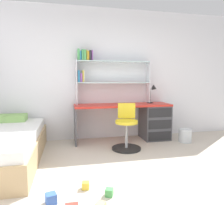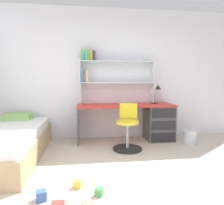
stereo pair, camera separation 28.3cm
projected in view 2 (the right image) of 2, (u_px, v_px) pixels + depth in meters
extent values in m
cube|color=beige|center=(151.00, 199.00, 2.20)|extent=(6.11, 5.78, 0.02)
cube|color=silver|center=(117.00, 74.00, 4.44)|extent=(6.11, 0.06, 2.71)
cube|color=red|center=(126.00, 105.00, 4.21)|extent=(1.94, 0.55, 0.04)
cube|color=#4C4C51|center=(159.00, 123.00, 4.34)|extent=(0.54, 0.52, 0.71)
cube|color=#4C4C51|center=(78.00, 125.00, 4.12)|extent=(0.03, 0.49, 0.71)
cube|color=black|center=(163.00, 137.00, 4.10)|extent=(0.49, 0.01, 0.18)
cube|color=black|center=(164.00, 125.00, 4.08)|extent=(0.49, 0.01, 0.18)
cube|color=black|center=(164.00, 113.00, 4.05)|extent=(0.49, 0.01, 0.18)
cube|color=silver|center=(80.00, 82.00, 4.19)|extent=(0.02, 0.22, 0.89)
cube|color=silver|center=(153.00, 82.00, 4.39)|extent=(0.02, 0.22, 0.89)
cube|color=silver|center=(117.00, 83.00, 4.29)|extent=(1.49, 0.22, 0.02)
cube|color=silver|center=(117.00, 62.00, 4.24)|extent=(1.49, 0.22, 0.02)
cube|color=#338CBF|center=(82.00, 76.00, 4.18)|extent=(0.04, 0.14, 0.23)
cube|color=purple|center=(85.00, 78.00, 4.19)|extent=(0.04, 0.16, 0.17)
cube|color=yellow|center=(86.00, 76.00, 4.19)|extent=(0.02, 0.17, 0.23)
cube|color=beige|center=(88.00, 76.00, 4.20)|extent=(0.02, 0.16, 0.23)
cube|color=#4CA559|center=(82.00, 55.00, 4.14)|extent=(0.04, 0.13, 0.22)
cube|color=#338CBF|center=(84.00, 56.00, 4.15)|extent=(0.03, 0.13, 0.18)
cube|color=#4CA559|center=(86.00, 55.00, 4.15)|extent=(0.03, 0.18, 0.21)
cube|color=#4CA559|center=(88.00, 56.00, 4.16)|extent=(0.04, 0.19, 0.20)
cube|color=yellow|center=(90.00, 56.00, 4.16)|extent=(0.02, 0.14, 0.20)
cube|color=gold|center=(92.00, 56.00, 4.17)|extent=(0.02, 0.14, 0.18)
cube|color=#26262D|center=(93.00, 56.00, 4.17)|extent=(0.03, 0.16, 0.20)
cube|color=purple|center=(95.00, 56.00, 4.17)|extent=(0.02, 0.16, 0.20)
cylinder|color=black|center=(154.00, 103.00, 4.38)|extent=(0.12, 0.12, 0.02)
cylinder|color=black|center=(154.00, 95.00, 4.36)|extent=(0.02, 0.02, 0.30)
cone|color=black|center=(159.00, 88.00, 4.30)|extent=(0.12, 0.11, 0.13)
cylinder|color=black|center=(127.00, 149.00, 3.73)|extent=(0.52, 0.52, 0.03)
cylinder|color=#A5A8AD|center=(127.00, 137.00, 3.71)|extent=(0.05, 0.05, 0.47)
cylinder|color=yellow|center=(128.00, 122.00, 3.68)|extent=(0.40, 0.40, 0.05)
cube|color=yellow|center=(128.00, 111.00, 3.84)|extent=(0.32, 0.13, 0.28)
cube|color=tan|center=(2.00, 149.00, 3.24)|extent=(1.15, 2.09, 0.34)
cube|color=white|center=(1.00, 134.00, 3.21)|extent=(1.09, 2.03, 0.14)
cube|color=#8CBF66|center=(17.00, 117.00, 3.98)|extent=(0.50, 0.32, 0.12)
cylinder|color=silver|center=(190.00, 137.00, 4.06)|extent=(0.25, 0.25, 0.26)
cube|color=#3860B7|center=(41.00, 195.00, 2.15)|extent=(0.13, 0.13, 0.10)
cube|color=#479E51|center=(99.00, 192.00, 2.24)|extent=(0.11, 0.11, 0.08)
cube|color=gold|center=(78.00, 184.00, 2.41)|extent=(0.09, 0.09, 0.08)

